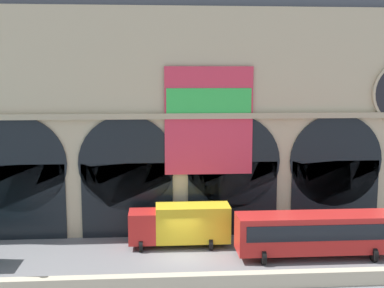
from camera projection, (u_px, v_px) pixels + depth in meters
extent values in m
plane|color=slate|center=(184.00, 258.00, 34.72)|extent=(200.00, 200.00, 0.00)
cube|color=beige|center=(188.00, 282.00, 29.68)|extent=(90.00, 0.70, 0.92)
cube|color=#BCAD8C|center=(179.00, 121.00, 40.79)|extent=(43.27, 4.81, 17.91)
cube|color=black|center=(19.00, 202.00, 38.32)|extent=(7.11, 0.20, 5.94)
cylinder|color=black|center=(18.00, 165.00, 37.91)|extent=(7.49, 0.20, 7.49)
cube|color=black|center=(128.00, 200.00, 38.91)|extent=(7.11, 0.20, 5.94)
cylinder|color=black|center=(127.00, 163.00, 38.49)|extent=(7.49, 0.20, 7.49)
cube|color=black|center=(232.00, 198.00, 39.49)|extent=(7.11, 0.20, 5.94)
cylinder|color=black|center=(233.00, 162.00, 39.08)|extent=(7.49, 0.20, 7.49)
cube|color=black|center=(334.00, 197.00, 40.07)|extent=(7.11, 0.20, 5.94)
cylinder|color=black|center=(336.00, 161.00, 39.66)|extent=(7.49, 0.20, 7.49)
cube|color=#D8334C|center=(209.00, 121.00, 38.37)|extent=(6.86, 0.12, 8.38)
cube|color=green|center=(209.00, 101.00, 38.07)|extent=(6.59, 0.04, 1.93)
cube|color=tan|center=(180.00, 116.00, 38.17)|extent=(43.27, 0.50, 0.44)
cube|color=red|center=(142.00, 226.00, 36.85)|extent=(2.00, 2.30, 2.30)
cube|color=gold|center=(193.00, 223.00, 37.09)|extent=(5.50, 2.30, 2.70)
cylinder|color=black|center=(141.00, 246.00, 35.98)|extent=(0.28, 0.84, 0.84)
cylinder|color=black|center=(142.00, 237.00, 38.03)|extent=(0.28, 0.84, 0.84)
cylinder|color=black|center=(211.00, 244.00, 36.34)|extent=(0.28, 0.84, 0.84)
cylinder|color=black|center=(208.00, 235.00, 38.39)|extent=(0.28, 0.84, 0.84)
cube|color=red|center=(315.00, 232.00, 34.72)|extent=(11.00, 2.50, 2.60)
cube|color=black|center=(321.00, 233.00, 33.42)|extent=(10.12, 0.04, 1.10)
cylinder|color=black|center=(263.00, 257.00, 33.52)|extent=(0.28, 1.00, 1.00)
cylinder|color=black|center=(257.00, 246.00, 35.75)|extent=(0.28, 1.00, 1.00)
cylinder|color=black|center=(374.00, 254.00, 34.06)|extent=(0.28, 1.00, 1.00)
cylinder|color=black|center=(361.00, 243.00, 36.29)|extent=(0.28, 1.00, 1.00)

